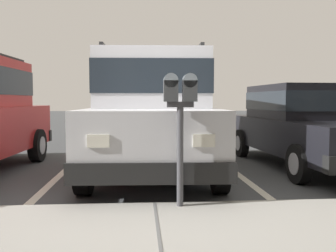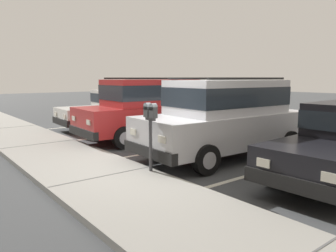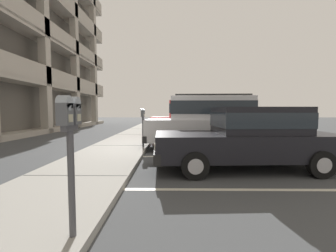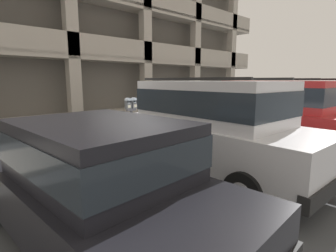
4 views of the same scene
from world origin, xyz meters
name	(u,v)px [view 1 (image 1 of 4)]	position (x,y,z in m)	size (l,w,h in m)	color
ground_plane	(154,212)	(0.00, 0.00, -0.05)	(80.00, 80.00, 0.10)	#444749
sidewalk	(159,246)	(0.00, 1.30, 0.06)	(40.00, 2.20, 0.12)	#9E9B93
parking_stall_lines	(51,183)	(1.49, -1.40, 0.00)	(12.03, 4.80, 0.01)	silver
silver_suv	(153,110)	(-0.07, -2.14, 1.09)	(2.15, 4.85, 2.03)	silver
red_sedan	(305,123)	(-2.97, -2.62, 0.82)	(1.99, 4.56, 1.54)	black
parking_meter_near	(180,108)	(-0.27, 0.35, 1.17)	(0.35, 0.12, 1.41)	#47474C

